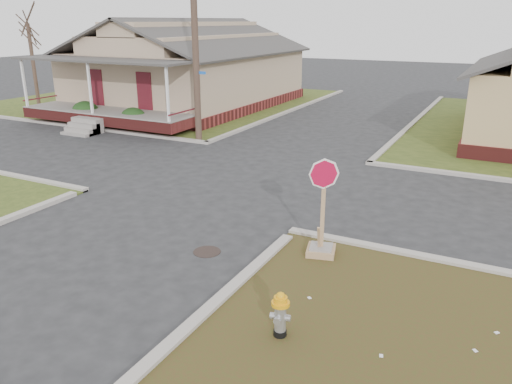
% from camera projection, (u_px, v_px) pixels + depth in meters
% --- Properties ---
extents(ground, '(120.00, 120.00, 0.00)m').
position_uv_depth(ground, '(146.00, 227.00, 12.99)').
color(ground, '#252527').
rests_on(ground, ground).
extents(verge_far_left, '(19.00, 19.00, 0.05)m').
position_uv_depth(verge_far_left, '(164.00, 100.00, 33.73)').
color(verge_far_left, '#354719').
rests_on(verge_far_left, ground).
extents(curbs, '(80.00, 40.00, 0.12)m').
position_uv_depth(curbs, '(239.00, 177.00, 17.20)').
color(curbs, '#ABA39A').
rests_on(curbs, ground).
extents(manhole, '(0.64, 0.64, 0.01)m').
position_uv_depth(manhole, '(207.00, 252.00, 11.62)').
color(manhole, black).
rests_on(manhole, ground).
extents(corner_house, '(10.10, 15.50, 5.30)m').
position_uv_depth(corner_house, '(188.00, 69.00, 30.59)').
color(corner_house, maroon).
rests_on(corner_house, ground).
extents(utility_pole, '(1.80, 0.28, 9.00)m').
position_uv_depth(utility_pole, '(195.00, 32.00, 20.77)').
color(utility_pole, '#3C2B22').
rests_on(utility_pole, ground).
extents(tree_far_left, '(0.22, 0.22, 4.90)m').
position_uv_depth(tree_far_left, '(34.00, 66.00, 30.03)').
color(tree_far_left, '#3C2B22').
rests_on(tree_far_left, verge_far_left).
extents(fire_hydrant, '(0.31, 0.31, 0.83)m').
position_uv_depth(fire_hydrant, '(280.00, 312.00, 8.32)').
color(fire_hydrant, black).
rests_on(fire_hydrant, ground).
extents(stop_sign, '(0.64, 0.63, 2.26)m').
position_uv_depth(stop_sign, '(322.00, 234.00, 11.26)').
color(stop_sign, tan).
rests_on(stop_sign, ground).
extents(hedge_left, '(1.49, 1.22, 1.14)m').
position_uv_depth(hedge_left, '(86.00, 113.00, 25.66)').
color(hedge_left, '#1A3C16').
rests_on(hedge_left, verge_far_left).
extents(hedge_right, '(1.41, 1.16, 1.08)m').
position_uv_depth(hedge_right, '(134.00, 118.00, 24.27)').
color(hedge_right, '#1A3C16').
rests_on(hedge_right, verge_far_left).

